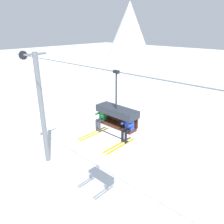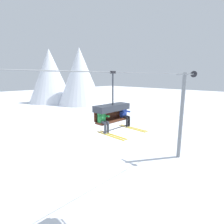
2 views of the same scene
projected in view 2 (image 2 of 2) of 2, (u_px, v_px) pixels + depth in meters
The scene contains 8 objects.
ground_plane at pixel (112, 206), 11.00m from camera, with size 200.00×200.00×0.00m, color silver.
mountain_peak_central at pixel (50, 76), 53.70m from camera, with size 13.20×13.20×16.17m.
mountain_peak_east at pixel (80, 76), 49.77m from camera, with size 12.63×12.63×15.89m.
lift_tower_far at pixel (182, 114), 16.79m from camera, with size 0.36×1.88×8.47m.
lift_cable at pixel (129, 73), 9.14m from camera, with size 20.20×0.05×0.05m.
chairlift_chair at pixel (112, 110), 8.73m from camera, with size 1.96×0.74×2.78m.
skier_green at pixel (103, 119), 8.10m from camera, with size 0.46×1.70×1.23m.
skier_blue at pixel (125, 114), 9.17m from camera, with size 0.46×1.70×1.23m.
Camera 2 is at (-6.81, -6.75, 8.00)m, focal length 28.00 mm.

